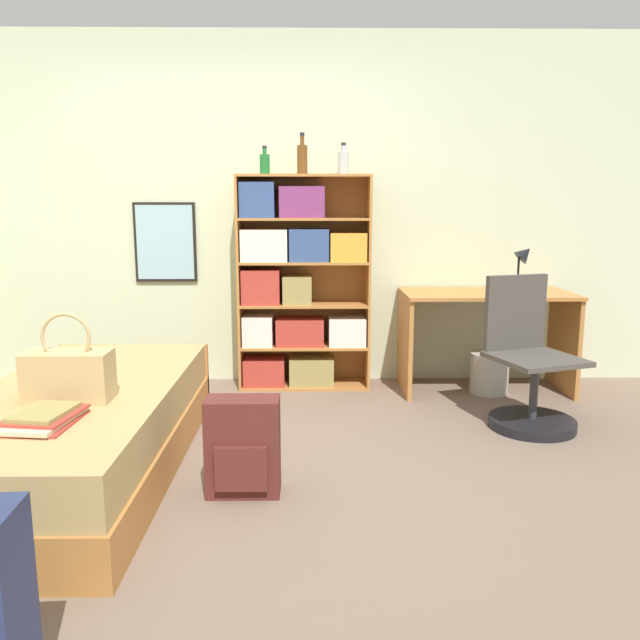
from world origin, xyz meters
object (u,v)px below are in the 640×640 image
at_px(bookcase, 296,286).
at_px(desk_chair, 528,381).
at_px(handbag, 69,374).
at_px(bottle_clear, 343,163).
at_px(book_stack_on_bed, 43,418).
at_px(bottle_brown, 302,159).
at_px(bed, 80,430).
at_px(desk_lamp, 523,260).
at_px(bottle_green, 265,164).
at_px(waste_bin, 489,373).
at_px(backpack, 243,447).
at_px(desk, 485,322).

bearing_deg(bookcase, desk_chair, -31.61).
relative_size(handbag, bottle_clear, 1.84).
distance_m(handbag, bottle_clear, 2.49).
relative_size(book_stack_on_bed, desk_chair, 0.41).
bearing_deg(bottle_brown, bed, -126.52).
distance_m(bottle_brown, desk_lamp, 1.76).
bearing_deg(bottle_green, book_stack_on_bed, -110.99).
bearing_deg(desk_chair, bottle_brown, 148.64).
bearing_deg(bottle_green, bookcase, 0.58).
relative_size(bookcase, desk_chair, 1.70).
distance_m(bed, bottle_clear, 2.56).
xyz_separation_m(desk_chair, waste_bin, (-0.04, 0.70, -0.14)).
height_order(bed, bottle_green, bottle_green).
relative_size(bottle_brown, desk_chair, 0.31).
bearing_deg(bottle_clear, waste_bin, -12.43).
bearing_deg(desk_lamp, backpack, -136.85).
relative_size(handbag, bookcase, 0.27).
bearing_deg(bottle_brown, bookcase, 142.35).
bearing_deg(bed, desk_chair, 14.58).
distance_m(bookcase, bottle_green, 0.90).
height_order(bottle_brown, backpack, bottle_brown).
distance_m(bed, book_stack_on_bed, 0.58).
bearing_deg(waste_bin, desk_chair, -86.84).
height_order(desk, waste_bin, desk).
xyz_separation_m(bottle_green, desk_lamp, (1.87, -0.06, -0.68)).
bearing_deg(desk_lamp, desk_chair, -104.09).
relative_size(bottle_brown, desk, 0.24).
xyz_separation_m(bottle_clear, backpack, (-0.55, -1.85, -1.42)).
height_order(bottle_clear, backpack, bottle_clear).
distance_m(bed, bottle_green, 2.26).
bearing_deg(bed, waste_bin, 28.63).
bearing_deg(bottle_green, desk_lamp, -1.99).
bearing_deg(desk_chair, handbag, -160.83).
relative_size(handbag, book_stack_on_bed, 1.11).
xyz_separation_m(bottle_brown, desk, (1.33, -0.09, -1.16)).
bearing_deg(bottle_brown, handbag, -122.05).
bearing_deg(desk, desk_chair, -84.87).
bearing_deg(bookcase, book_stack_on_bed, -115.94).
distance_m(book_stack_on_bed, backpack, 0.88).
distance_m(bottle_green, waste_bin, 2.21).
height_order(bed, waste_bin, bed).
distance_m(bookcase, backpack, 1.90).
xyz_separation_m(bed, bottle_green, (0.84, 1.54, 1.42)).
bearing_deg(bottle_green, desk_chair, -28.16).
xyz_separation_m(book_stack_on_bed, bottle_clear, (1.36, 2.11, 1.18)).
height_order(book_stack_on_bed, bottle_green, bottle_green).
bearing_deg(desk_chair, bookcase, 148.39).
bearing_deg(waste_bin, bed, -151.37).
relative_size(bookcase, waste_bin, 5.32).
bearing_deg(book_stack_on_bed, handbag, 91.48).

